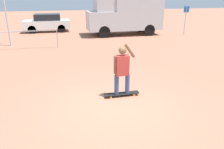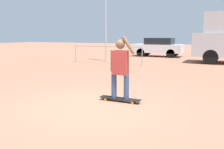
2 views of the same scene
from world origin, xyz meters
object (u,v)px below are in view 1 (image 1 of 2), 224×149
(street_sign, at_px, (186,17))
(camper_van, at_px, (126,13))
(skateboard, at_px, (122,94))
(person_skateboarder, at_px, (122,67))
(parked_car_white, at_px, (47,22))

(street_sign, bearing_deg, camper_van, 161.84)
(skateboard, distance_m, person_skateboarder, 0.89)
(person_skateboarder, relative_size, camper_van, 0.28)
(camper_van, relative_size, street_sign, 2.62)
(skateboard, bearing_deg, person_skateboarder, 180.00)
(camper_van, relative_size, parked_car_white, 1.50)
(parked_car_white, bearing_deg, street_sign, -22.49)
(skateboard, bearing_deg, parked_car_white, 101.40)
(person_skateboarder, height_order, parked_car_white, person_skateboarder)
(skateboard, distance_m, street_sign, 12.28)
(camper_van, xyz_separation_m, street_sign, (4.41, -1.45, -0.25))
(camper_van, height_order, street_sign, camper_van)
(person_skateboarder, bearing_deg, parked_car_white, 101.40)
(camper_van, distance_m, parked_car_white, 6.86)
(skateboard, relative_size, parked_car_white, 0.29)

